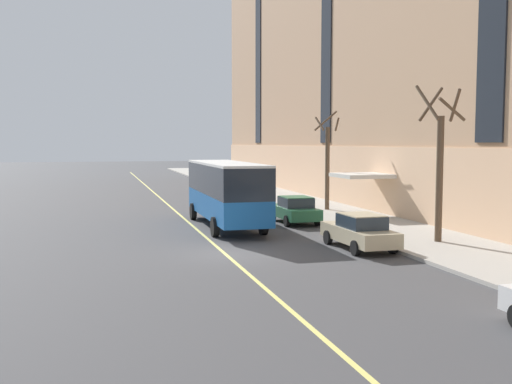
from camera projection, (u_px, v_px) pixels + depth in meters
name	position (u px, v px, depth m)	size (l,w,h in m)	color
ground_plane	(235.00, 253.00, 25.13)	(260.00, 260.00, 0.00)	#424244
sidewalk	(402.00, 233.00, 30.43)	(5.58, 160.00, 0.15)	#ADA89E
city_bus	(226.00, 190.00, 32.82)	(2.79, 10.80, 3.57)	#19569E
parked_car_champagne_0	(360.00, 231.00, 26.13)	(1.98, 4.72, 1.56)	#BCAD89
parked_car_red_1	(220.00, 184.00, 56.08)	(2.00, 4.35, 1.56)	#B21E19
parked_car_navy_3	(253.00, 196.00, 43.61)	(2.14, 4.47, 1.56)	navy
parked_car_green_4	(295.00, 210.00, 34.56)	(2.05, 4.35, 1.56)	#23603D
street_tree_mid_block	(440.00, 163.00, 27.03)	(1.78, 1.78, 7.10)	brown
street_tree_far_uptown	(327.00, 162.00, 40.26)	(1.64, 1.75, 6.68)	brown
fire_hydrant	(257.00, 193.00, 49.17)	(0.42, 0.24, 0.72)	red
lane_centerline	(212.00, 242.00, 27.92)	(0.16, 140.00, 0.01)	#E0D66B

